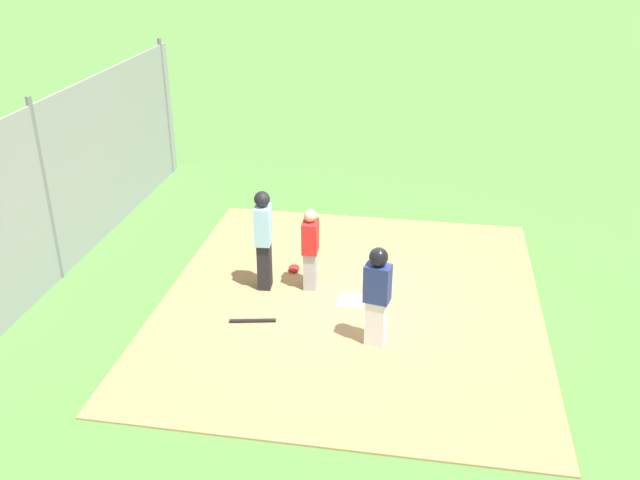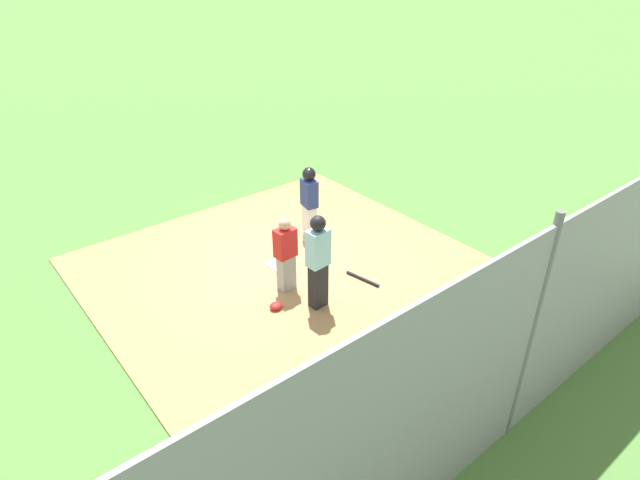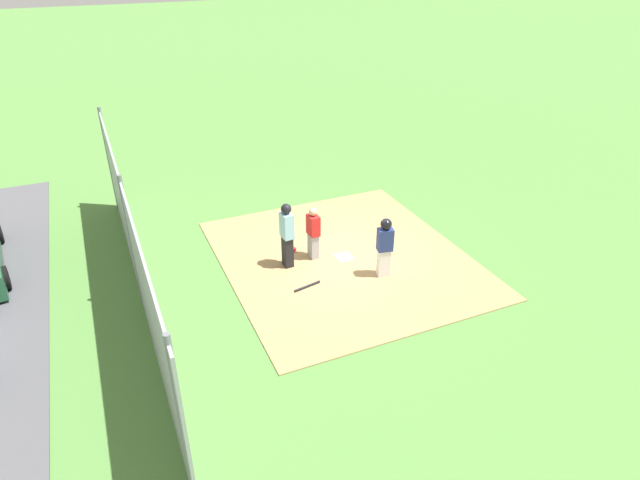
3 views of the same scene
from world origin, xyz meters
TOP-DOWN VIEW (x-y plane):
  - ground_plane at (0.00, 0.00)m, footprint 140.00×140.00m
  - dirt_infield at (0.00, 0.00)m, footprint 7.20×6.40m
  - home_plate at (0.00, 0.00)m, footprint 0.44×0.44m
  - catcher at (-0.36, -0.76)m, footprint 0.39×0.27m
  - umpire at (-0.23, -1.55)m, footprint 0.40×0.29m
  - runner at (1.21, 0.54)m, footprint 0.33×0.42m
  - baseball_bat at (0.94, -1.48)m, footprint 0.21×0.75m
  - catcher_mask at (-0.89, -1.17)m, footprint 0.24×0.20m
  - backstop_fence at (0.00, -5.34)m, footprint 12.00×0.10m

SIDE VIEW (x-z plane):
  - ground_plane at x=0.00m, z-range 0.00..0.00m
  - dirt_infield at x=0.00m, z-range 0.00..0.03m
  - home_plate at x=0.00m, z-range 0.03..0.05m
  - baseball_bat at x=0.94m, z-range 0.03..0.09m
  - catcher_mask at x=-0.89m, z-range 0.03..0.15m
  - catcher at x=-0.36m, z-range 0.05..1.54m
  - runner at x=1.21m, z-range 0.14..1.78m
  - umpire at x=-0.23m, z-range 0.09..1.90m
  - backstop_fence at x=0.00m, z-range -0.07..3.28m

